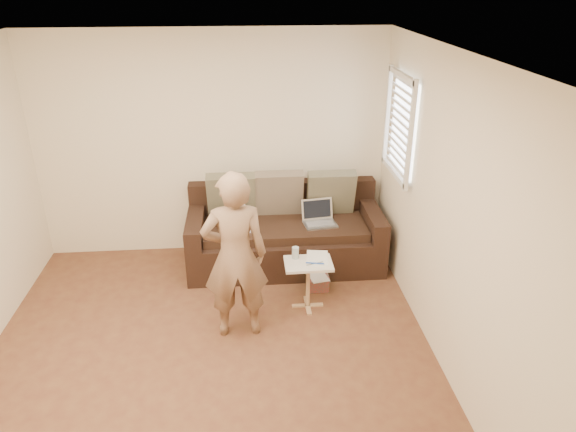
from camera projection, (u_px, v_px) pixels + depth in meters
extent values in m
plane|color=#5A2F21|center=(210.00, 369.00, 4.54)|extent=(4.50, 4.50, 0.00)
plane|color=white|center=(185.00, 59.00, 3.44)|extent=(4.50, 4.50, 0.00)
plane|color=beige|center=(212.00, 146.00, 6.02)|extent=(4.00, 0.00, 4.00)
plane|color=beige|center=(455.00, 225.00, 4.15)|extent=(0.00, 4.50, 4.50)
imported|color=brown|center=(235.00, 256.00, 4.69)|extent=(0.62, 0.44, 1.63)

